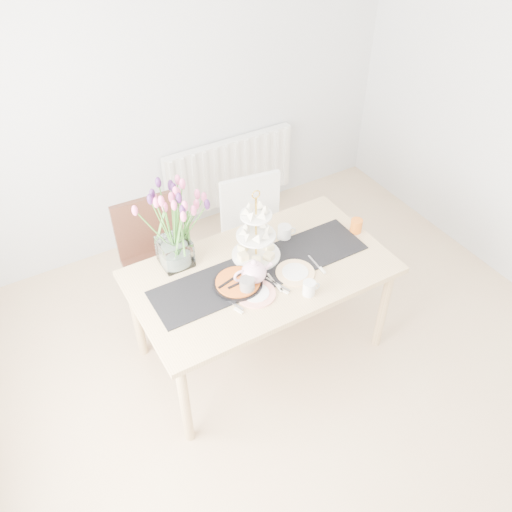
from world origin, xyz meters
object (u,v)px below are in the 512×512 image
cake_stand (256,241)px  plate_right (295,273)px  dining_table (261,279)px  chair_brown (157,254)px  mug_orange (356,226)px  mug_grey (247,286)px  plate_left (256,294)px  radiator (230,172)px  chair_white (256,229)px  cream_jug (284,232)px  tart_tin (238,283)px  mug_white (309,288)px  teapot (254,272)px  tulip_vase (170,215)px

cake_stand → plate_right: cake_stand is taller
dining_table → chair_brown: (-0.43, 0.69, -0.12)m
mug_orange → plate_right: (-0.58, -0.14, -0.04)m
mug_grey → plate_left: mug_grey is taller
plate_left → radiator: bearing=66.9°
chair_brown → mug_grey: size_ratio=8.85×
chair_white → cream_jug: size_ratio=10.23×
chair_white → tart_tin: size_ratio=3.08×
chair_brown → mug_white: chair_brown is taller
chair_brown → dining_table: bearing=-55.2°
mug_white → plate_left: mug_white is taller
chair_white → mug_grey: (-0.48, -0.72, 0.27)m
radiator → plate_right: bearing=-104.2°
chair_brown → tart_tin: bearing=-69.2°
radiator → cream_jug: cream_jug is taller
chair_brown → tart_tin: (0.24, -0.74, 0.22)m
radiator → teapot: bearing=-113.0°
tulip_vase → plate_right: bearing=-37.8°
chair_white → mug_white: chair_white is taller
cake_stand → dining_table: bearing=-105.1°
plate_right → teapot: bearing=165.1°
mug_white → mug_orange: 0.69m
cream_jug → plate_right: size_ratio=0.37×
chair_white → cake_stand: bearing=-112.0°
chair_brown → cream_jug: (0.72, -0.50, 0.24)m
dining_table → teapot: (-0.09, -0.07, 0.15)m
tart_tin → plate_right: 0.36m
chair_brown → tulip_vase: size_ratio=1.39×
chair_white → plate_right: bearing=-93.2°
tulip_vase → tart_tin: (0.24, -0.37, -0.36)m
dining_table → chair_brown: 0.83m
tulip_vase → mug_orange: size_ratio=7.22×
teapot → chair_white: bearing=66.3°
dining_table → chair_white: bearing=62.4°
chair_white → mug_grey: bearing=-115.4°
cake_stand → tart_tin: size_ratio=1.51×
mug_grey → mug_orange: 0.92m
cream_jug → mug_orange: 0.48m
tart_tin → plate_left: (0.05, -0.12, -0.01)m
teapot → plate_left: teapot is taller
plate_right → cream_jug: bearing=68.4°
chair_brown → chair_white: 0.75m
mug_white → mug_orange: size_ratio=0.97×
tulip_vase → tart_tin: 0.57m
dining_table → tulip_vase: bearing=143.1°
cream_jug → tart_tin: size_ratio=0.30×
mug_grey → mug_white: size_ratio=1.17×
tulip_vase → tart_tin: bearing=-57.6°
dining_table → plate_left: bearing=-129.6°
dining_table → mug_white: 0.37m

